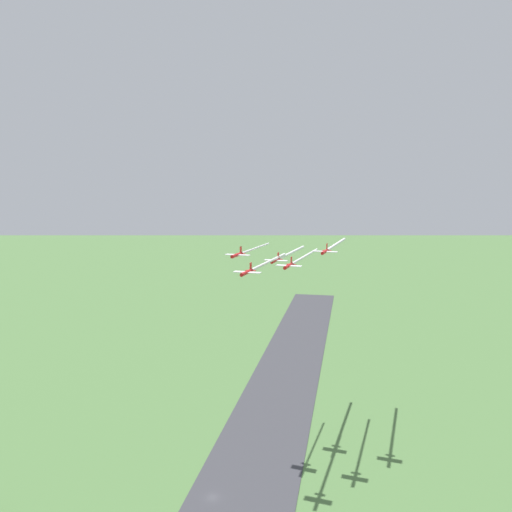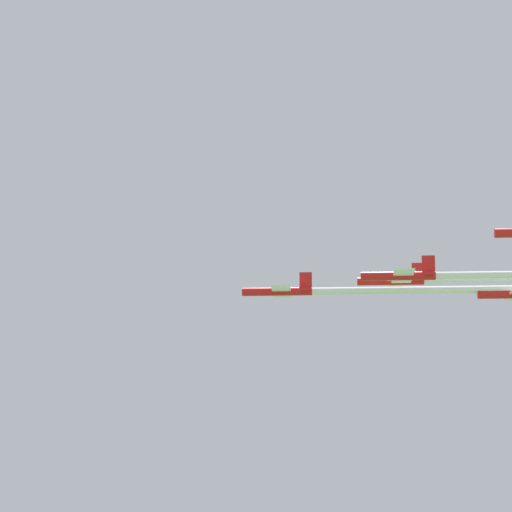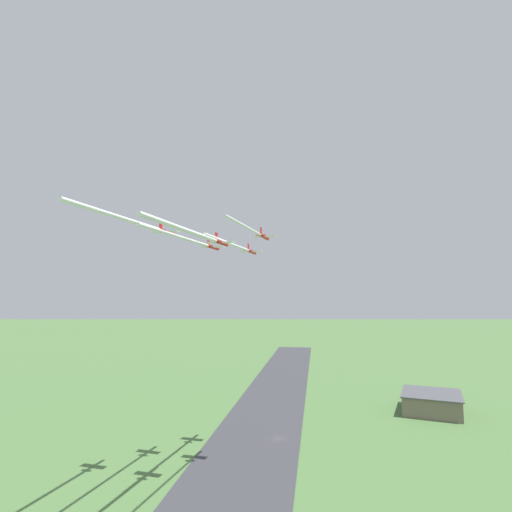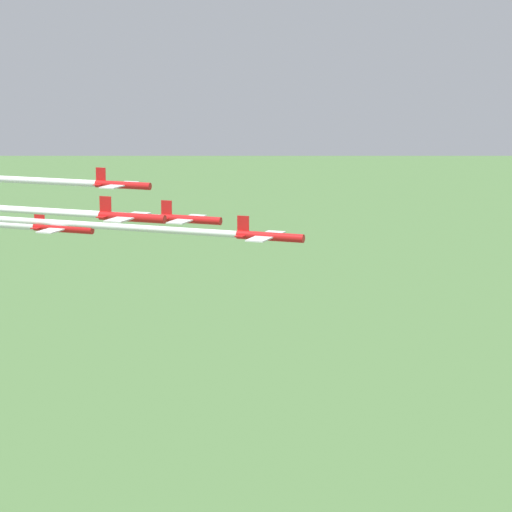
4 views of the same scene
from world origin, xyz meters
TOP-DOWN VIEW (x-y plane):
  - ground_plane at (0.00, 0.00)m, footprint 3000.00×3000.00m
  - runway_strip at (-6.30, -11.86)m, footprint 186.14×579.18m
  - jet_0 at (-6.25, -12.24)m, footprint 9.09×9.54m
  - jet_1 at (-13.50, -29.11)m, footprint 9.09×9.54m
  - jet_2 at (4.97, -26.77)m, footprint 9.09×9.54m
  - jet_3 at (-20.74, -45.98)m, footprint 9.09×9.54m
  - jet_4 at (-2.27, -43.64)m, footprint 9.09×9.54m
  - smoke_trail_0 at (-3.21, -36.26)m, footprint 5.95×39.52m
  - smoke_trail_1 at (-10.33, -54.12)m, footprint 6.15×41.49m
  - smoke_trail_2 at (7.56, -47.18)m, footprint 4.79×32.26m
  - smoke_trail_3 at (-17.63, -70.54)m, footprint 6.23×40.61m
  - smoke_trail_4 at (0.80, -67.84)m, footprint 6.13×39.89m

SIDE VIEW (x-z plane):
  - ground_plane at x=0.00m, z-range 0.00..0.00m
  - runway_strip at x=-6.30m, z-range 0.00..0.20m
  - smoke_trail_4 at x=0.80m, z-range 70.19..71.29m
  - jet_4 at x=-2.27m, z-range 69.19..72.38m
  - smoke_trail_0 at x=-3.21m, z-range 70.99..71.95m
  - jet_0 at x=-6.25m, z-range 69.92..73.11m
  - smoke_trail_1 at x=-10.33m, z-range 71.15..72.06m
  - jet_1 at x=-13.50m, z-range 70.06..73.24m
  - smoke_trail_2 at x=7.56m, z-range 74.14..74.86m
  - jet_2 at x=4.97m, z-range 72.96..76.14m
  - smoke_trail_3 at x=-17.63m, z-range 74.32..75.42m
  - jet_3 at x=-20.74m, z-range 73.32..76.51m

